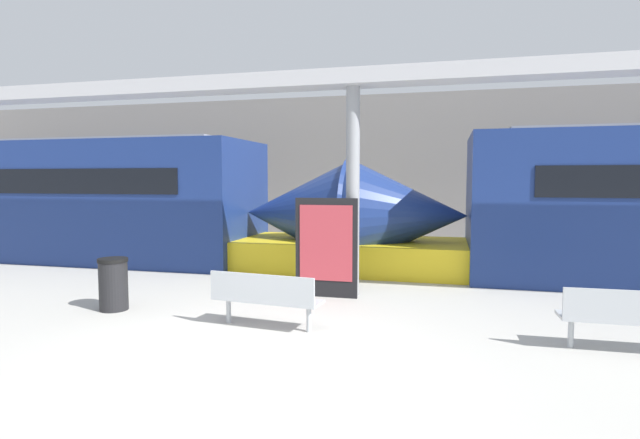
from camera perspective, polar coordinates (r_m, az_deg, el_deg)
The scene contains 9 objects.
ground_plane at distance 6.23m, azimuth -8.48°, elevation -15.41°, with size 60.00×60.00×0.00m, color #B2AFA8.
station_wall at distance 17.21m, azimuth 6.66°, elevation 5.76°, with size 56.00×0.20×5.00m, color gray.
train_right at distance 15.82m, azimuth -28.59°, elevation 1.78°, with size 17.17×2.93×3.20m.
bench_near at distance 7.21m, azimuth -6.34°, elevation -8.66°, with size 1.66×0.63×0.81m.
bench_far at distance 7.24m, azimuth 31.82°, elevation -9.28°, with size 1.56×0.46×0.81m.
trash_bin at distance 8.86m, azimuth -22.54°, elevation -6.82°, with size 0.47×0.47×0.85m.
poster_board at distance 9.01m, azimuth 0.71°, elevation -3.19°, with size 1.14×0.07×1.80m.
support_column_near at distance 9.07m, azimuth 3.76°, elevation 3.10°, with size 0.25×0.25×3.79m, color gray.
canopy_beam at distance 9.25m, azimuth 3.82°, elevation 15.81°, with size 28.00×0.60×0.28m, color #B7B7BC.
Camera 1 is at (2.28, -5.39, 2.12)m, focal length 28.00 mm.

